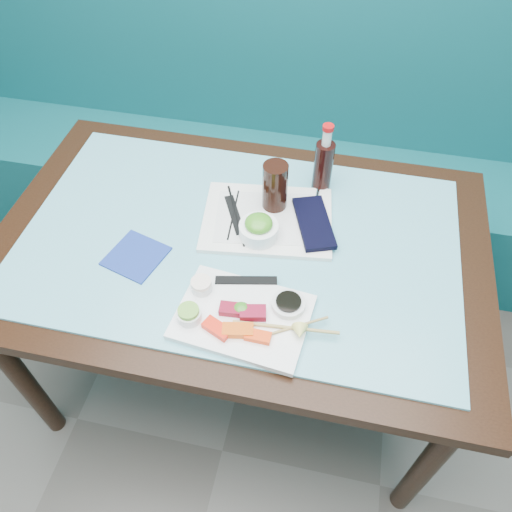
% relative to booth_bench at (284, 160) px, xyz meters
% --- Properties ---
extents(booth_bench, '(3.00, 0.56, 1.17)m').
position_rel_booth_bench_xyz_m(booth_bench, '(0.00, 0.00, 0.00)').
color(booth_bench, '#0D5157').
rests_on(booth_bench, ground).
extents(dining_table, '(1.40, 0.90, 0.75)m').
position_rel_booth_bench_xyz_m(dining_table, '(0.00, -0.84, 0.29)').
color(dining_table, black).
rests_on(dining_table, ground).
extents(glass_top, '(1.22, 0.76, 0.01)m').
position_rel_booth_bench_xyz_m(glass_top, '(0.00, -0.84, 0.38)').
color(glass_top, '#5FADBE').
rests_on(glass_top, dining_table).
extents(sashimi_plate, '(0.34, 0.26, 0.02)m').
position_rel_booth_bench_xyz_m(sashimi_plate, '(0.07, -1.09, 0.39)').
color(sashimi_plate, white).
rests_on(sashimi_plate, glass_top).
extents(salmon_left, '(0.08, 0.06, 0.02)m').
position_rel_booth_bench_xyz_m(salmon_left, '(0.02, -1.15, 0.41)').
color(salmon_left, red).
rests_on(salmon_left, sashimi_plate).
extents(salmon_mid, '(0.08, 0.05, 0.02)m').
position_rel_booth_bench_xyz_m(salmon_mid, '(0.07, -1.14, 0.41)').
color(salmon_mid, '#E24E09').
rests_on(salmon_mid, sashimi_plate).
extents(salmon_right, '(0.06, 0.03, 0.02)m').
position_rel_booth_bench_xyz_m(salmon_right, '(0.12, -1.15, 0.41)').
color(salmon_right, '#FF3C0A').
rests_on(salmon_right, sashimi_plate).
extents(tuna_left, '(0.06, 0.04, 0.02)m').
position_rel_booth_bench_xyz_m(tuna_left, '(0.04, -1.09, 0.41)').
color(tuna_left, maroon).
rests_on(tuna_left, sashimi_plate).
extents(tuna_right, '(0.07, 0.05, 0.02)m').
position_rel_booth_bench_xyz_m(tuna_right, '(0.10, -1.09, 0.41)').
color(tuna_right, maroon).
rests_on(tuna_right, sashimi_plate).
extents(seaweed_garnish, '(0.05, 0.05, 0.02)m').
position_rel_booth_bench_xyz_m(seaweed_garnish, '(0.07, -1.08, 0.41)').
color(seaweed_garnish, '#357E1D').
rests_on(seaweed_garnish, sashimi_plate).
extents(ramekin_wasabi, '(0.07, 0.07, 0.03)m').
position_rel_booth_bench_xyz_m(ramekin_wasabi, '(-0.05, -1.13, 0.41)').
color(ramekin_wasabi, white).
rests_on(ramekin_wasabi, sashimi_plate).
extents(wasabi_fill, '(0.07, 0.07, 0.01)m').
position_rel_booth_bench_xyz_m(wasabi_fill, '(-0.05, -1.13, 0.43)').
color(wasabi_fill, '#69AD37').
rests_on(wasabi_fill, ramekin_wasabi).
extents(ramekin_ginger, '(0.07, 0.07, 0.02)m').
position_rel_booth_bench_xyz_m(ramekin_ginger, '(-0.05, -1.04, 0.41)').
color(ramekin_ginger, white).
rests_on(ramekin_ginger, sashimi_plate).
extents(ginger_fill, '(0.06, 0.06, 0.01)m').
position_rel_booth_bench_xyz_m(ginger_fill, '(-0.05, -1.04, 0.43)').
color(ginger_fill, '#FFE4D1').
rests_on(ginger_fill, ramekin_ginger).
extents(soy_dish, '(0.11, 0.11, 0.02)m').
position_rel_booth_bench_xyz_m(soy_dish, '(0.18, -1.04, 0.41)').
color(soy_dish, silver).
rests_on(soy_dish, sashimi_plate).
extents(soy_fill, '(0.08, 0.08, 0.01)m').
position_rel_booth_bench_xyz_m(soy_fill, '(0.18, -1.04, 0.42)').
color(soy_fill, black).
rests_on(soy_fill, soy_dish).
extents(lemon_wedge, '(0.04, 0.04, 0.04)m').
position_rel_booth_bench_xyz_m(lemon_wedge, '(0.22, -1.12, 0.42)').
color(lemon_wedge, '#FFF878').
rests_on(lemon_wedge, sashimi_plate).
extents(chopstick_sleeve, '(0.16, 0.06, 0.00)m').
position_rel_booth_bench_xyz_m(chopstick_sleeve, '(0.06, -0.99, 0.40)').
color(chopstick_sleeve, black).
rests_on(chopstick_sleeve, sashimi_plate).
extents(wooden_chopstick_a, '(0.26, 0.03, 0.01)m').
position_rel_booth_bench_xyz_m(wooden_chopstick_a, '(0.18, -1.11, 0.40)').
color(wooden_chopstick_a, '#A8904F').
rests_on(wooden_chopstick_a, sashimi_plate).
extents(wooden_chopstick_b, '(0.17, 0.11, 0.01)m').
position_rel_booth_bench_xyz_m(wooden_chopstick_b, '(0.19, -1.11, 0.40)').
color(wooden_chopstick_b, '#987F47').
rests_on(wooden_chopstick_b, sashimi_plate).
extents(serving_tray, '(0.40, 0.32, 0.01)m').
position_rel_booth_bench_xyz_m(serving_tray, '(0.06, -0.75, 0.39)').
color(serving_tray, white).
rests_on(serving_tray, glass_top).
extents(paper_placemat, '(0.33, 0.25, 0.00)m').
position_rel_booth_bench_xyz_m(paper_placemat, '(0.06, -0.75, 0.40)').
color(paper_placemat, silver).
rests_on(paper_placemat, serving_tray).
extents(seaweed_bowl, '(0.14, 0.14, 0.04)m').
position_rel_booth_bench_xyz_m(seaweed_bowl, '(0.05, -0.83, 0.42)').
color(seaweed_bowl, white).
rests_on(seaweed_bowl, serving_tray).
extents(seaweed_salad, '(0.08, 0.08, 0.04)m').
position_rel_booth_bench_xyz_m(seaweed_salad, '(0.05, -0.83, 0.45)').
color(seaweed_salad, '#3F8E20').
rests_on(seaweed_salad, seaweed_bowl).
extents(cola_glass, '(0.08, 0.08, 0.15)m').
position_rel_booth_bench_xyz_m(cola_glass, '(0.07, -0.70, 0.47)').
color(cola_glass, black).
rests_on(cola_glass, serving_tray).
extents(navy_pouch, '(0.15, 0.22, 0.02)m').
position_rel_booth_bench_xyz_m(navy_pouch, '(0.20, -0.75, 0.41)').
color(navy_pouch, black).
rests_on(navy_pouch, serving_tray).
extents(fork, '(0.01, 0.08, 0.01)m').
position_rel_booth_bench_xyz_m(fork, '(0.19, -0.65, 0.40)').
color(fork, silver).
rests_on(fork, serving_tray).
extents(black_chopstick_a, '(0.02, 0.20, 0.01)m').
position_rel_booth_bench_xyz_m(black_chopstick_a, '(-0.03, -0.76, 0.40)').
color(black_chopstick_a, black).
rests_on(black_chopstick_a, serving_tray).
extents(black_chopstick_b, '(0.11, 0.23, 0.01)m').
position_rel_booth_bench_xyz_m(black_chopstick_b, '(-0.03, -0.76, 0.40)').
color(black_chopstick_b, black).
rests_on(black_chopstick_b, serving_tray).
extents(tray_sleeve, '(0.10, 0.16, 0.00)m').
position_rel_booth_bench_xyz_m(tray_sleeve, '(-0.03, -0.76, 0.40)').
color(tray_sleeve, black).
rests_on(tray_sleeve, serving_tray).
extents(cola_bottle_body, '(0.07, 0.07, 0.16)m').
position_rel_booth_bench_xyz_m(cola_bottle_body, '(0.20, -0.57, 0.46)').
color(cola_bottle_body, black).
rests_on(cola_bottle_body, glass_top).
extents(cola_bottle_neck, '(0.03, 0.03, 0.05)m').
position_rel_booth_bench_xyz_m(cola_bottle_neck, '(0.20, -0.57, 0.57)').
color(cola_bottle_neck, silver).
rests_on(cola_bottle_neck, cola_bottle_body).
extents(cola_bottle_cap, '(0.04, 0.04, 0.01)m').
position_rel_booth_bench_xyz_m(cola_bottle_cap, '(0.20, -0.57, 0.60)').
color(cola_bottle_cap, '#B50B0C').
rests_on(cola_bottle_cap, cola_bottle_neck).
extents(blue_napkin, '(0.18, 0.18, 0.01)m').
position_rel_booth_bench_xyz_m(blue_napkin, '(-0.26, -0.96, 0.39)').
color(blue_napkin, navy).
rests_on(blue_napkin, glass_top).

